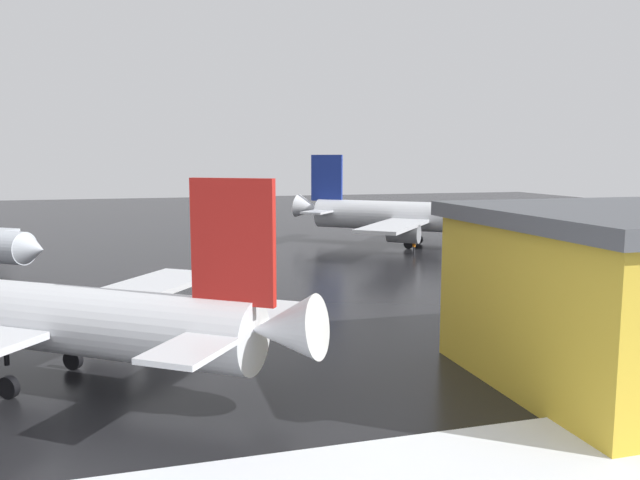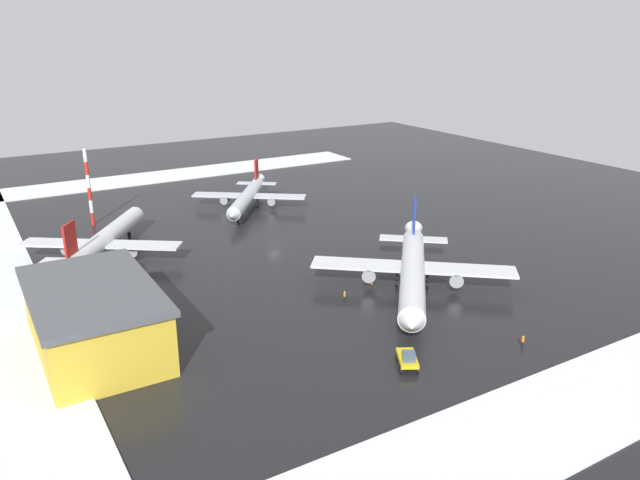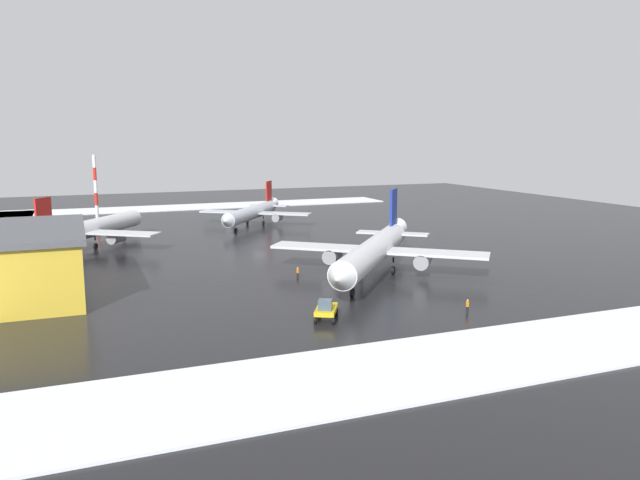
{
  "view_description": "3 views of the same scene",
  "coord_description": "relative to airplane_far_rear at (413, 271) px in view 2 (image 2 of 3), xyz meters",
  "views": [
    {
      "loc": [
        -2.17,
        -63.69,
        11.2
      ],
      "look_at": [
        17.12,
        3.71,
        2.0
      ],
      "focal_mm": 35.0,
      "sensor_mm": 36.0,
      "label": 1
    },
    {
      "loc": [
        103.1,
        -51.37,
        39.82
      ],
      "look_at": [
        14.85,
        1.59,
        4.66
      ],
      "focal_mm": 35.0,
      "sensor_mm": 36.0,
      "label": 2
    },
    {
      "loc": [
        112.58,
        -32.99,
        20.3
      ],
      "look_at": [
        12.42,
        7.41,
        2.25
      ],
      "focal_mm": 35.0,
      "sensor_mm": 36.0,
      "label": 3
    }
  ],
  "objects": [
    {
      "name": "ground_crew_near_tug",
      "position": [
        -4.51,
        -4.48,
        -2.89
      ],
      "size": [
        0.36,
        0.36,
        1.71
      ],
      "rotation": [
        0.0,
        0.0,
        5.85
      ],
      "color": "black",
      "rests_on": "ground_plane"
    },
    {
      "name": "ground_crew_beside_wing",
      "position": [
        -2.84,
        -10.79,
        -2.89
      ],
      "size": [
        0.36,
        0.36,
        1.71
      ],
      "rotation": [
        0.0,
        0.0,
        5.51
      ],
      "color": "black",
      "rests_on": "ground_plane"
    },
    {
      "name": "snow_bank_right",
      "position": [
        34.02,
        -7.6,
        -3.73
      ],
      "size": [
        14.0,
        116.0,
        0.25
      ],
      "primitive_type": "cube",
      "color": "white",
      "rests_on": "ground_plane"
    },
    {
      "name": "ground_crew_mid_apron",
      "position": [
        21.33,
        1.29,
        -2.89
      ],
      "size": [
        0.36,
        0.36,
        1.71
      ],
      "rotation": [
        0.0,
        0.0,
        1.68
      ],
      "color": "black",
      "rests_on": "ground_plane"
    },
    {
      "name": "airplane_far_rear",
      "position": [
        0.0,
        0.0,
        0.0
      ],
      "size": [
        32.57,
        29.68,
        11.68
      ],
      "rotation": [
        0.0,
        0.0,
        5.6
      ],
      "color": "silver",
      "rests_on": "ground_plane"
    },
    {
      "name": "pushback_tug",
      "position": [
        17.57,
        -14.85,
        -2.57
      ],
      "size": [
        5.09,
        4.16,
        2.5
      ],
      "rotation": [
        0.0,
        0.0,
        5.77
      ],
      "color": "gold",
      "rests_on": "ground_plane"
    },
    {
      "name": "ground_plane",
      "position": [
        -32.98,
        -7.6,
        -3.86
      ],
      "size": [
        240.0,
        240.0,
        0.0
      ],
      "primitive_type": "plane",
      "color": "black"
    },
    {
      "name": "airplane_parked_portside",
      "position": [
        -56.86,
        -2.2,
        -0.73
      ],
      "size": [
        27.22,
        23.69,
        9.46
      ],
      "rotation": [
        0.0,
        0.0,
        5.65
      ],
      "color": "silver",
      "rests_on": "ground_plane"
    },
    {
      "name": "antenna_mast",
      "position": [
        -63.17,
        -35.26,
        4.32
      ],
      "size": [
        0.7,
        0.7,
        16.35
      ],
      "color": "red",
      "rests_on": "ground_plane"
    },
    {
      "name": "cargo_hangar",
      "position": [
        -6.86,
        -46.55,
        0.58
      ],
      "size": [
        25.1,
        15.16,
        8.8
      ],
      "rotation": [
        0.0,
        0.0,
        -0.01
      ],
      "color": "gold",
      "rests_on": "ground_plane"
    },
    {
      "name": "snow_bank_left",
      "position": [
        -99.98,
        -7.6,
        -3.73
      ],
      "size": [
        14.0,
        116.0,
        0.25
      ],
      "primitive_type": "cube",
      "color": "white",
      "rests_on": "ground_plane"
    },
    {
      "name": "airplane_distant_tail",
      "position": [
        -41.94,
        -37.3,
        -0.43
      ],
      "size": [
        30.12,
        25.95,
        10.37
      ],
      "rotation": [
        0.0,
        0.0,
        2.52
      ],
      "color": "silver",
      "rests_on": "ground_plane"
    }
  ]
}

